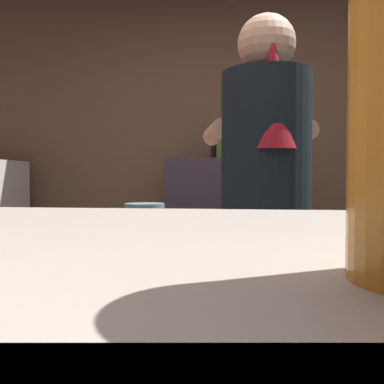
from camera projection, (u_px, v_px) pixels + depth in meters
name	position (u px, v px, depth m)	size (l,w,h in m)	color
wall_back	(237.00, 145.00, 3.48)	(5.20, 0.10, 2.70)	brown
prep_counter	(302.00, 307.00, 2.07)	(2.10, 0.60, 0.91)	brown
back_shelf	(221.00, 239.00, 3.24)	(0.81, 0.36, 1.23)	#3D3444
bartender	(266.00, 204.00, 1.63)	(0.47, 0.54, 1.70)	#242C32
knife_block	(379.00, 192.00, 2.02)	(0.10, 0.08, 0.29)	olive
mixing_bowl	(145.00, 209.00, 2.04)	(0.19, 0.19, 0.05)	slate
chefs_knife	(322.00, 214.00, 2.00)	(0.24, 0.03, 0.01)	silver
bottle_hot_sauce	(214.00, 149.00, 3.30)	(0.06, 0.06, 0.20)	black
bottle_vinegar	(239.00, 147.00, 3.16)	(0.05, 0.05, 0.21)	black
bottle_olive_oil	(220.00, 146.00, 3.19)	(0.06, 0.06, 0.24)	#4E7C29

